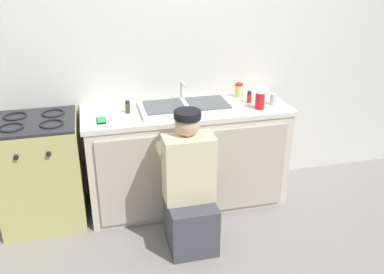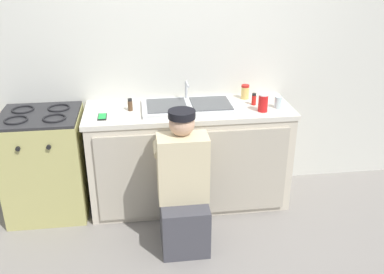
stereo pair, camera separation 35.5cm
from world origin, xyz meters
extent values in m
plane|color=gray|center=(0.00, 0.00, 0.00)|extent=(12.00, 12.00, 0.00)
cube|color=silver|center=(0.00, 0.65, 1.25)|extent=(6.00, 0.10, 2.50)
cube|color=beige|center=(0.00, 0.30, 0.44)|extent=(1.74, 0.60, 0.87)
cube|color=#AFA694|center=(-0.42, -0.01, 0.44)|extent=(0.76, 0.02, 0.77)
cube|color=#AFA694|center=(0.42, -0.01, 0.44)|extent=(0.76, 0.02, 0.77)
cube|color=beige|center=(0.00, 0.30, 0.89)|extent=(1.78, 0.62, 0.04)
cube|color=silver|center=(0.00, 0.30, 0.93)|extent=(0.80, 0.44, 0.03)
cube|color=#4C4F51|center=(-0.19, 0.30, 0.95)|extent=(0.33, 0.35, 0.01)
cube|color=#4C4F51|center=(0.19, 0.30, 0.95)|extent=(0.33, 0.35, 0.01)
cylinder|color=#B7BABF|center=(0.00, 0.49, 1.00)|extent=(0.02, 0.02, 0.18)
cylinder|color=#B7BABF|center=(0.00, 0.41, 1.09)|extent=(0.02, 0.16, 0.02)
cube|color=tan|center=(-1.25, 0.30, 0.45)|extent=(0.66, 0.60, 0.89)
cube|color=#262628|center=(-1.25, 0.30, 0.91)|extent=(0.64, 0.59, 0.02)
torus|color=black|center=(-1.40, 0.18, 0.92)|extent=(0.19, 0.19, 0.02)
torus|color=black|center=(-1.10, 0.18, 0.92)|extent=(0.19, 0.19, 0.02)
torus|color=black|center=(-1.40, 0.42, 0.92)|extent=(0.19, 0.19, 0.02)
torus|color=black|center=(-1.10, 0.42, 0.92)|extent=(0.19, 0.19, 0.02)
cylinder|color=black|center=(-1.36, -0.01, 0.76)|extent=(0.04, 0.02, 0.04)
cylinder|color=black|center=(-1.13, -0.01, 0.76)|extent=(0.04, 0.02, 0.04)
cube|color=#3F3F47|center=(-0.12, -0.36, 0.20)|extent=(0.36, 0.40, 0.40)
cube|color=beige|center=(-0.12, -0.30, 0.66)|extent=(0.38, 0.22, 0.52)
sphere|color=tan|center=(-0.12, -0.26, 1.01)|extent=(0.19, 0.19, 0.19)
cylinder|color=black|center=(-0.12, -0.26, 1.08)|extent=(0.20, 0.20, 0.06)
cube|color=black|center=(-0.12, -0.17, 1.06)|extent=(0.13, 0.09, 0.02)
cylinder|color=beige|center=(-0.29, -0.10, 0.75)|extent=(0.08, 0.30, 0.08)
cylinder|color=beige|center=(0.05, -0.10, 0.75)|extent=(0.08, 0.30, 0.08)
cylinder|color=#513823|center=(-0.50, 0.31, 0.96)|extent=(0.04, 0.04, 0.08)
cylinder|color=black|center=(-0.50, 0.31, 1.01)|extent=(0.04, 0.04, 0.02)
cube|color=black|center=(-0.72, 0.18, 0.92)|extent=(0.07, 0.14, 0.01)
cube|color=green|center=(-0.72, 0.18, 0.92)|extent=(0.06, 0.12, 0.00)
cylinder|color=#ADC6CC|center=(0.75, 0.21, 0.96)|extent=(0.06, 0.06, 0.10)
cylinder|color=red|center=(0.60, 0.14, 0.98)|extent=(0.08, 0.08, 0.14)
cylinder|color=white|center=(0.60, 0.14, 1.06)|extent=(0.08, 0.08, 0.01)
cylinder|color=#DBB760|center=(0.53, 0.48, 0.97)|extent=(0.07, 0.07, 0.11)
cylinder|color=#B21E19|center=(0.53, 0.48, 1.03)|extent=(0.07, 0.07, 0.02)
cylinder|color=red|center=(0.57, 0.31, 0.96)|extent=(0.04, 0.04, 0.08)
cylinder|color=black|center=(0.57, 0.31, 1.01)|extent=(0.04, 0.04, 0.02)
camera|label=1|loc=(-0.77, -3.05, 2.18)|focal=40.00mm
camera|label=2|loc=(-0.43, -3.11, 2.18)|focal=40.00mm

